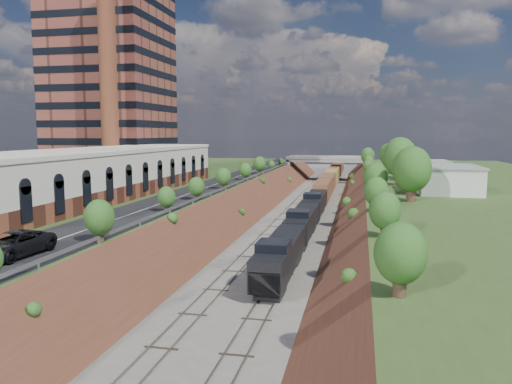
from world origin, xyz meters
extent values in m
plane|color=#6B665B|center=(0.00, 0.00, 0.00)|extent=(400.00, 400.00, 0.00)
cube|color=#3D5221|center=(-33.00, 60.00, 2.50)|extent=(44.00, 180.00, 5.00)
cube|color=#3D5221|center=(33.00, 60.00, 2.50)|extent=(44.00, 180.00, 5.00)
cube|color=brown|center=(-11.00, 60.00, 0.00)|extent=(10.00, 180.00, 10.00)
cube|color=brown|center=(11.00, 60.00, 0.00)|extent=(10.00, 180.00, 10.00)
cube|color=gray|center=(-2.60, 60.00, 0.09)|extent=(1.58, 180.00, 0.18)
cube|color=gray|center=(2.60, 60.00, 0.09)|extent=(1.58, 180.00, 0.18)
cube|color=black|center=(-15.50, 60.00, 5.05)|extent=(8.00, 180.00, 0.10)
cube|color=#99999E|center=(-11.40, 60.00, 5.55)|extent=(0.06, 171.00, 0.30)
cube|color=brown|center=(-28.00, 38.00, 6.10)|extent=(14.00, 62.00, 2.20)
cube|color=beige|center=(-28.00, 38.00, 9.35)|extent=(14.00, 62.00, 4.30)
cube|color=beige|center=(-28.00, 38.00, 11.75)|extent=(14.30, 62.30, 0.50)
cube|color=brown|center=(-44.00, 72.00, 27.00)|extent=(22.00, 22.00, 44.00)
cylinder|color=brown|center=(-36.00, 56.00, 25.00)|extent=(3.20, 3.20, 40.00)
cube|color=gray|center=(-11.50, 122.00, 3.10)|extent=(1.50, 8.00, 6.20)
cube|color=gray|center=(11.50, 122.00, 3.10)|extent=(1.50, 8.00, 6.20)
cube|color=gray|center=(0.00, 122.00, 6.20)|extent=(24.00, 8.00, 1.00)
cube|color=gray|center=(0.00, 118.00, 7.00)|extent=(24.00, 0.30, 0.80)
cube|color=gray|center=(0.00, 126.00, 7.00)|extent=(24.00, 0.30, 0.80)
cube|color=silver|center=(23.50, 52.00, 7.00)|extent=(9.00, 12.00, 4.00)
cube|color=silver|center=(23.00, 74.00, 6.80)|extent=(8.00, 10.00, 3.60)
cylinder|color=#473323|center=(17.00, 40.00, 6.31)|extent=(1.30, 1.30, 2.62)
ellipsoid|color=#2E521D|center=(17.00, 40.00, 9.46)|extent=(5.25, 5.25, 6.30)
cylinder|color=#473323|center=(-11.80, 20.00, 5.61)|extent=(0.66, 0.66, 1.22)
ellipsoid|color=#2E521D|center=(-11.80, 20.00, 7.08)|extent=(2.45, 2.45, 2.94)
cube|color=black|center=(2.60, 11.89, 0.45)|extent=(2.40, 4.00, 0.90)
cube|color=black|center=(2.60, 17.75, 2.32)|extent=(2.95, 17.73, 2.84)
cube|color=black|center=(2.60, 10.39, 1.80)|extent=(2.72, 3.00, 1.80)
cube|color=silver|center=(2.60, 10.39, 2.80)|extent=(2.72, 3.00, 0.15)
cube|color=black|center=(2.60, 13.39, 4.10)|extent=(2.90, 3.10, 0.90)
cube|color=black|center=(2.60, 36.48, 2.32)|extent=(2.95, 17.73, 2.84)
cube|color=black|center=(2.60, 55.21, 2.32)|extent=(2.95, 17.73, 2.84)
cube|color=brown|center=(2.60, 112.39, 2.67)|extent=(2.95, 94.64, 3.55)
imported|color=black|center=(-15.19, 1.68, 6.04)|extent=(3.52, 6.95, 1.88)
camera|label=1|loc=(10.22, -30.45, 14.35)|focal=35.00mm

